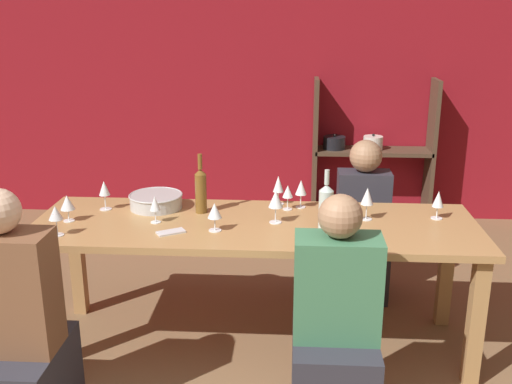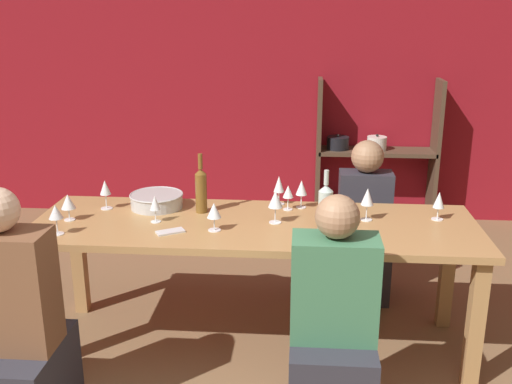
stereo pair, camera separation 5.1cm
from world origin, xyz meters
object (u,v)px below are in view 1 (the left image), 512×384
at_px(wine_glass_empty_a, 67,203).
at_px(wine_glass_red_d, 288,192).
at_px(wine_glass_empty_b, 301,188).
at_px(shelf_unit, 367,170).
at_px(person_near_b, 15,344).
at_px(wine_glass_white_c, 215,212).
at_px(wine_bottle_dark, 201,190).
at_px(wine_glass_red_c, 278,185).
at_px(wine_glass_white_a, 155,204).
at_px(cell_phone, 171,232).
at_px(wine_glass_white_d, 104,189).
at_px(wine_glass_empty_c, 276,200).
at_px(dining_table, 255,238).
at_px(wine_glass_red_b, 367,197).
at_px(person_far_a, 361,237).
at_px(wine_glass_red_a, 56,214).
at_px(wine_glass_white_b, 438,200).
at_px(wine_bottle_green, 326,207).
at_px(person_near_a, 334,347).
at_px(mixing_bowl, 156,200).

xyz_separation_m(wine_glass_empty_a, wine_glass_red_d, (1.24, 0.28, -0.00)).
bearing_deg(wine_glass_empty_b, shelf_unit, 71.66).
relative_size(wine_glass_red_d, person_near_b, 0.13).
bearing_deg(wine_glass_white_c, wine_bottle_dark, 111.99).
distance_m(wine_bottle_dark, wine_glass_red_c, 0.49).
distance_m(wine_glass_white_a, cell_phone, 0.22).
bearing_deg(wine_glass_white_a, wine_glass_white_d, 149.56).
relative_size(wine_glass_empty_c, wine_glass_white_d, 1.06).
bearing_deg(wine_bottle_dark, dining_table, -25.53).
bearing_deg(person_near_b, wine_glass_empty_b, 38.66).
bearing_deg(dining_table, shelf_unit, 67.84).
bearing_deg(wine_bottle_dark, wine_glass_white_d, 178.31).
bearing_deg(shelf_unit, wine_glass_red_d, -110.03).
height_order(wine_glass_empty_b, wine_glass_red_b, wine_glass_red_b).
relative_size(wine_glass_red_d, person_far_a, 0.14).
height_order(wine_bottle_dark, wine_glass_white_d, wine_bottle_dark).
relative_size(wine_glass_empty_b, person_far_a, 0.16).
bearing_deg(person_far_a, person_near_b, 40.48).
bearing_deg(wine_glass_empty_b, wine_glass_empty_a, -166.14).
bearing_deg(wine_glass_empty_c, wine_glass_red_a, -166.84).
height_order(wine_bottle_dark, wine_glass_white_b, wine_bottle_dark).
bearing_deg(person_near_b, wine_glass_red_b, 27.13).
bearing_deg(wine_bottle_green, person_near_b, -155.04).
bearing_deg(shelf_unit, wine_glass_red_c, -112.61).
height_order(wine_glass_empty_a, wine_glass_red_a, wine_glass_red_a).
xyz_separation_m(wine_glass_red_a, wine_glass_red_c, (1.16, 0.60, 0.00)).
xyz_separation_m(shelf_unit, wine_bottle_green, (-0.49, -2.27, 0.40)).
distance_m(wine_glass_white_a, wine_glass_red_c, 0.78).
relative_size(wine_bottle_dark, wine_glass_white_b, 2.16).
distance_m(wine_bottle_dark, wine_glass_empty_c, 0.47).
height_order(wine_glass_white_c, cell_phone, wine_glass_white_c).
distance_m(wine_bottle_green, person_near_b, 1.68).
bearing_deg(wine_glass_red_b, wine_glass_empty_b, 152.69).
xyz_separation_m(wine_glass_white_a, wine_glass_white_d, (-0.35, 0.21, 0.02)).
distance_m(wine_bottle_dark, person_far_a, 1.27).
xyz_separation_m(wine_glass_red_a, cell_phone, (0.60, 0.07, -0.12)).
xyz_separation_m(shelf_unit, wine_glass_red_c, (-0.76, -1.83, 0.39)).
bearing_deg(wine_glass_red_b, shelf_unit, 83.08).
height_order(dining_table, cell_phone, cell_phone).
distance_m(wine_glass_white_b, wine_glass_white_d, 1.95).
bearing_deg(wine_glass_empty_a, person_near_a, -24.51).
height_order(wine_glass_empty_c, person_near_b, person_near_b).
bearing_deg(mixing_bowl, cell_phone, -67.35).
height_order(mixing_bowl, wine_glass_red_c, wine_glass_red_c).
bearing_deg(person_near_b, wine_glass_empty_c, 33.55).
distance_m(wine_glass_empty_c, person_near_a, 0.92).
relative_size(mixing_bowl, person_near_b, 0.27).
distance_m(wine_bottle_green, cell_phone, 0.85).
distance_m(wine_glass_empty_a, wine_glass_empty_c, 1.17).
bearing_deg(person_near_a, wine_glass_white_d, 146.30).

